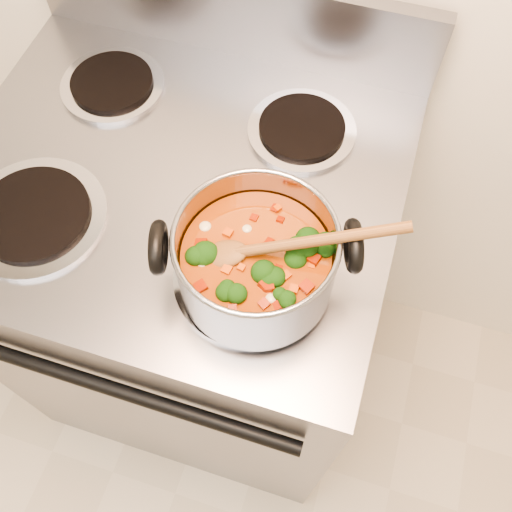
{
  "coord_description": "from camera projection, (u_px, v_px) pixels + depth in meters",
  "views": [
    {
      "loc": [
        0.27,
        0.64,
        1.69
      ],
      "look_at": [
        0.16,
        1.0,
        1.01
      ],
      "focal_mm": 40.0,
      "sensor_mm": 36.0,
      "label": 1
    }
  ],
  "objects": [
    {
      "name": "wooden_spoon",
      "position": [
        268.0,
        248.0,
        0.76
      ],
      "size": [
        0.28,
        0.11,
        0.11
      ],
      "rotation": [
        0.0,
        0.0,
        0.29
      ],
      "color": "brown",
      "rests_on": "stockpot"
    },
    {
      "name": "cooktop_crumbs",
      "position": [
        258.0,
        299.0,
        0.84
      ],
      "size": [
        0.17,
        0.28,
        0.01
      ],
      "color": "black",
      "rests_on": "electric_range"
    },
    {
      "name": "stockpot",
      "position": [
        256.0,
        261.0,
        0.79
      ],
      "size": [
        0.29,
        0.22,
        0.14
      ],
      "rotation": [
        0.0,
        0.0,
        0.31
      ],
      "color": "gray",
      "rests_on": "electric_range"
    },
    {
      "name": "electric_range",
      "position": [
        199.0,
        288.0,
        1.35
      ],
      "size": [
        0.76,
        0.69,
        1.08
      ],
      "color": "gray",
      "rests_on": "ground"
    }
  ]
}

